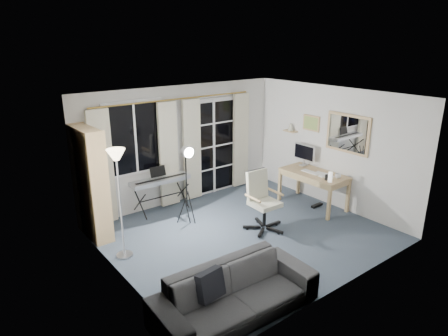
{
  "coord_description": "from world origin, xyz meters",
  "views": [
    {
      "loc": [
        -4.14,
        -4.76,
        3.29
      ],
      "look_at": [
        -0.2,
        0.35,
        1.16
      ],
      "focal_mm": 32.0,
      "sensor_mm": 36.0,
      "label": 1
    }
  ],
  "objects_px": {
    "desk": "(314,177)",
    "bookshelf": "(89,187)",
    "mug": "(338,175)",
    "studio_light": "(187,161)",
    "torchiere_lamp": "(117,172)",
    "keyboard_piano": "(161,181)",
    "office_chair": "(260,195)",
    "monitor": "(304,153)",
    "sofa": "(235,286)"
  },
  "relations": [
    {
      "from": "studio_light",
      "to": "monitor",
      "type": "xyz_separation_m",
      "value": [
        2.64,
        -0.38,
        -0.23
      ]
    },
    {
      "from": "desk",
      "to": "keyboard_piano",
      "type": "bearing_deg",
      "value": 147.12
    },
    {
      "from": "torchiere_lamp",
      "to": "office_chair",
      "type": "xyz_separation_m",
      "value": [
        2.37,
        -0.56,
        -0.78
      ]
    },
    {
      "from": "desk",
      "to": "sofa",
      "type": "distance_m",
      "value": 3.76
    },
    {
      "from": "torchiere_lamp",
      "to": "monitor",
      "type": "bearing_deg",
      "value": -0.61
    },
    {
      "from": "torchiere_lamp",
      "to": "mug",
      "type": "distance_m",
      "value": 4.14
    },
    {
      "from": "monitor",
      "to": "studio_light",
      "type": "bearing_deg",
      "value": 170.55
    },
    {
      "from": "bookshelf",
      "to": "office_chair",
      "type": "xyz_separation_m",
      "value": [
        2.5,
        -1.51,
        -0.29
      ]
    },
    {
      "from": "torchiere_lamp",
      "to": "keyboard_piano",
      "type": "bearing_deg",
      "value": 40.59
    },
    {
      "from": "bookshelf",
      "to": "mug",
      "type": "height_order",
      "value": "bookshelf"
    },
    {
      "from": "keyboard_piano",
      "to": "studio_light",
      "type": "relative_size",
      "value": 0.79
    },
    {
      "from": "keyboard_piano",
      "to": "desk",
      "type": "height_order",
      "value": "keyboard_piano"
    },
    {
      "from": "office_chair",
      "to": "mug",
      "type": "height_order",
      "value": "office_chair"
    },
    {
      "from": "studio_light",
      "to": "desk",
      "type": "bearing_deg",
      "value": -21.42
    },
    {
      "from": "keyboard_piano",
      "to": "desk",
      "type": "distance_m",
      "value": 3.04
    },
    {
      "from": "keyboard_piano",
      "to": "office_chair",
      "type": "xyz_separation_m",
      "value": [
        1.09,
        -1.66,
        -0.03
      ]
    },
    {
      "from": "office_chair",
      "to": "mug",
      "type": "bearing_deg",
      "value": -13.12
    },
    {
      "from": "desk",
      "to": "bookshelf",
      "type": "bearing_deg",
      "value": 158.93
    },
    {
      "from": "torchiere_lamp",
      "to": "studio_light",
      "type": "relative_size",
      "value": 1.15
    },
    {
      "from": "mug",
      "to": "sofa",
      "type": "xyz_separation_m",
      "value": [
        -3.47,
        -1.15,
        -0.36
      ]
    },
    {
      "from": "torchiere_lamp",
      "to": "monitor",
      "type": "relative_size",
      "value": 3.39
    },
    {
      "from": "monitor",
      "to": "torchiere_lamp",
      "type": "bearing_deg",
      "value": 178.18
    },
    {
      "from": "torchiere_lamp",
      "to": "sofa",
      "type": "height_order",
      "value": "torchiere_lamp"
    },
    {
      "from": "studio_light",
      "to": "desk",
      "type": "height_order",
      "value": "studio_light"
    },
    {
      "from": "monitor",
      "to": "keyboard_piano",
      "type": "bearing_deg",
      "value": 156.42
    },
    {
      "from": "bookshelf",
      "to": "office_chair",
      "type": "bearing_deg",
      "value": -32.79
    },
    {
      "from": "mug",
      "to": "sofa",
      "type": "height_order",
      "value": "mug"
    },
    {
      "from": "torchiere_lamp",
      "to": "sofa",
      "type": "distance_m",
      "value": 2.42
    },
    {
      "from": "desk",
      "to": "monitor",
      "type": "xyz_separation_m",
      "value": [
        0.2,
        0.45,
        0.36
      ]
    },
    {
      "from": "monitor",
      "to": "mug",
      "type": "xyz_separation_m",
      "value": [
        -0.1,
        -0.95,
        -0.21
      ]
    },
    {
      "from": "mug",
      "to": "bookshelf",
      "type": "bearing_deg",
      "value": 154.63
    },
    {
      "from": "torchiere_lamp",
      "to": "keyboard_piano",
      "type": "distance_m",
      "value": 1.85
    },
    {
      "from": "sofa",
      "to": "mug",
      "type": "bearing_deg",
      "value": 20.88
    },
    {
      "from": "studio_light",
      "to": "keyboard_piano",
      "type": "bearing_deg",
      "value": 97.6
    },
    {
      "from": "studio_light",
      "to": "desk",
      "type": "relative_size",
      "value": 1.12
    },
    {
      "from": "desk",
      "to": "mug",
      "type": "distance_m",
      "value": 0.53
    },
    {
      "from": "sofa",
      "to": "office_chair",
      "type": "bearing_deg",
      "value": 42.93
    },
    {
      "from": "mug",
      "to": "studio_light",
      "type": "bearing_deg",
      "value": 152.38
    },
    {
      "from": "keyboard_piano",
      "to": "mug",
      "type": "bearing_deg",
      "value": -36.46
    },
    {
      "from": "office_chair",
      "to": "monitor",
      "type": "xyz_separation_m",
      "value": [
        1.7,
        0.51,
        0.36
      ]
    },
    {
      "from": "bookshelf",
      "to": "monitor",
      "type": "xyz_separation_m",
      "value": [
        4.2,
        -1.0,
        0.08
      ]
    },
    {
      "from": "bookshelf",
      "to": "mug",
      "type": "distance_m",
      "value": 4.54
    },
    {
      "from": "torchiere_lamp",
      "to": "mug",
      "type": "height_order",
      "value": "torchiere_lamp"
    },
    {
      "from": "sofa",
      "to": "bookshelf",
      "type": "bearing_deg",
      "value": 104.14
    },
    {
      "from": "torchiere_lamp",
      "to": "monitor",
      "type": "height_order",
      "value": "torchiere_lamp"
    },
    {
      "from": "monitor",
      "to": "sofa",
      "type": "relative_size",
      "value": 0.24
    },
    {
      "from": "office_chair",
      "to": "torchiere_lamp",
      "type": "bearing_deg",
      "value": 169.02
    },
    {
      "from": "studio_light",
      "to": "torchiere_lamp",
      "type": "bearing_deg",
      "value": -169.2
    },
    {
      "from": "keyboard_piano",
      "to": "studio_light",
      "type": "bearing_deg",
      "value": -78.28
    },
    {
      "from": "keyboard_piano",
      "to": "desk",
      "type": "bearing_deg",
      "value": -30.17
    }
  ]
}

